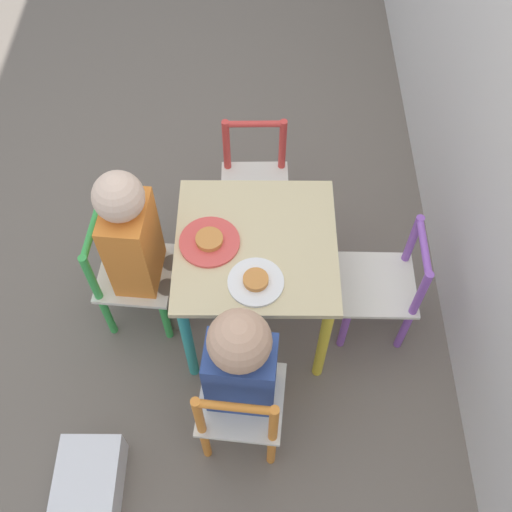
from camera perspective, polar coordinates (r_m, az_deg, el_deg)
ground_plane at (r=2.30m, az=0.00°, el=-5.77°), size 6.00×6.00×0.00m
kids_table at (r=1.95m, az=0.00°, el=-0.25°), size 0.51×0.51×0.50m
chair_green at (r=2.15m, az=-11.90°, el=-1.72°), size 0.28×0.28×0.50m
chair_orange at (r=1.90m, az=-1.48°, el=-14.27°), size 0.29×0.29×0.50m
chair_red at (r=2.34m, az=-0.12°, el=6.75°), size 0.26×0.26×0.50m
chair_purple at (r=2.13m, az=12.09°, el=-2.83°), size 0.26×0.26×0.50m
child_front at (r=1.97m, az=-11.24°, el=1.23°), size 0.21×0.22×0.76m
child_right at (r=1.74m, az=-1.38°, el=-10.36°), size 0.23×0.21×0.72m
plate_front at (r=1.87m, az=-4.45°, el=1.42°), size 0.19×0.19×0.03m
plate_right at (r=1.79m, az=-0.02°, el=-2.44°), size 0.17×0.17×0.03m
storage_bin at (r=2.09m, az=-15.68°, el=-20.56°), size 0.31×0.20×0.13m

